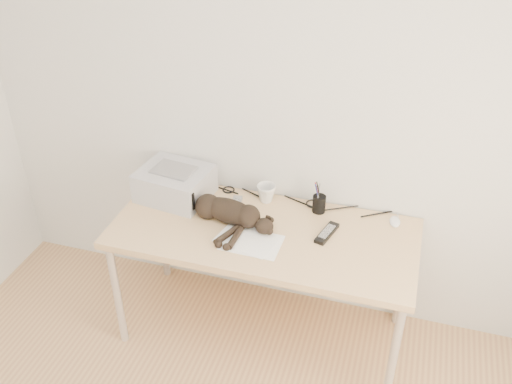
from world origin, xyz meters
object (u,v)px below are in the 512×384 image
(mug, at_px, (266,193))
(desk, at_px, (268,241))
(mouse, at_px, (395,220))
(printer, at_px, (175,183))
(cat, at_px, (226,212))
(pen_cup, at_px, (319,204))

(mug, bearing_deg, desk, -71.37)
(desk, bearing_deg, mug, 108.63)
(desk, xyz_separation_m, mouse, (0.65, 0.19, 0.15))
(mouse, bearing_deg, desk, -171.69)
(printer, distance_m, mouse, 1.23)
(desk, relative_size, mug, 14.72)
(printer, height_order, mug, printer)
(desk, distance_m, mouse, 0.70)
(desk, bearing_deg, cat, -162.75)
(cat, height_order, mug, cat)
(cat, relative_size, pen_cup, 3.32)
(cat, distance_m, pen_cup, 0.51)
(printer, xyz_separation_m, pen_cup, (0.81, 0.09, -0.04))
(desk, distance_m, cat, 0.30)
(mug, xyz_separation_m, mouse, (0.72, 0.00, -0.03))
(printer, xyz_separation_m, mouse, (1.22, 0.10, -0.07))
(cat, xyz_separation_m, pen_cup, (0.45, 0.24, -0.01))
(cat, bearing_deg, mug, 70.23)
(printer, height_order, cat, printer)
(cat, bearing_deg, mouse, 27.22)
(mug, height_order, pen_cup, pen_cup)
(mug, bearing_deg, pen_cup, -3.09)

